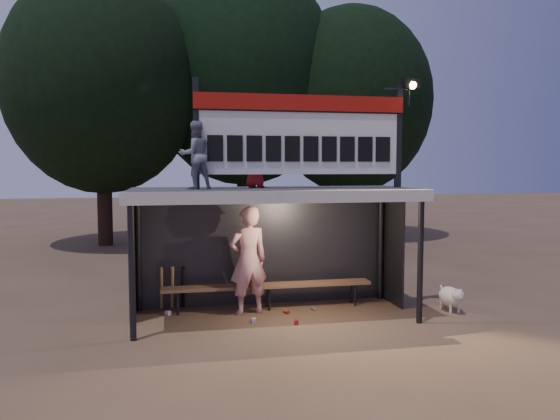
{
  "coord_description": "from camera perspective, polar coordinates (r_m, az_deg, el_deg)",
  "views": [
    {
      "loc": [
        -1.81,
        -9.5,
        2.71
      ],
      "look_at": [
        0.2,
        0.4,
        1.9
      ],
      "focal_mm": 35.0,
      "sensor_mm": 36.0,
      "label": 1
    }
  ],
  "objects": [
    {
      "name": "bats",
      "position": [
        10.57,
        -11.19,
        -7.96
      ],
      "size": [
        0.48,
        0.33,
        0.84
      ],
      "color": "olive",
      "rests_on": "ground"
    },
    {
      "name": "tree_mid",
      "position": [
        21.47,
        -3.91,
        13.82
      ],
      "size": [
        7.22,
        7.22,
        10.36
      ],
      "color": "#2F1D15",
      "rests_on": "ground"
    },
    {
      "name": "child_a",
      "position": [
        9.41,
        -8.87,
        5.68
      ],
      "size": [
        0.68,
        0.6,
        1.16
      ],
      "primitive_type": "imported",
      "rotation": [
        0.0,
        0.0,
        3.48
      ],
      "color": "gray",
      "rests_on": "dugout_shelter"
    },
    {
      "name": "tree_left",
      "position": [
        19.83,
        -18.13,
        12.48
      ],
      "size": [
        6.46,
        6.46,
        9.27
      ],
      "color": "black",
      "rests_on": "ground"
    },
    {
      "name": "scoreboard_assembly",
      "position": [
        9.81,
        2.55,
        8.17
      ],
      "size": [
        4.1,
        0.27,
        1.99
      ],
      "color": "black",
      "rests_on": "dugout_shelter"
    },
    {
      "name": "litter",
      "position": [
        10.0,
        -1.81,
        -10.92
      ],
      "size": [
        2.81,
        1.16,
        0.08
      ],
      "color": "#A31B1D",
      "rests_on": "ground"
    },
    {
      "name": "bench",
      "position": [
        10.47,
        -1.25,
        -7.98
      ],
      "size": [
        4.0,
        0.35,
        0.48
      ],
      "color": "#886140",
      "rests_on": "ground"
    },
    {
      "name": "tree_right",
      "position": [
        21.28,
        7.42,
        11.23
      ],
      "size": [
        6.08,
        6.08,
        8.72
      ],
      "color": "#312215",
      "rests_on": "ground"
    },
    {
      "name": "player",
      "position": [
        10.04,
        -3.34,
        -5.25
      ],
      "size": [
        0.82,
        0.63,
        1.99
      ],
      "primitive_type": "imported",
      "rotation": [
        0.0,
        0.0,
        3.37
      ],
      "color": "white",
      "rests_on": "ground"
    },
    {
      "name": "ground",
      "position": [
        10.05,
        -0.68,
        -11.07
      ],
      "size": [
        80.0,
        80.0,
        0.0
      ],
      "primitive_type": "plane",
      "color": "brown",
      "rests_on": "ground"
    },
    {
      "name": "dog",
      "position": [
        10.82,
        17.45,
        -8.61
      ],
      "size": [
        0.36,
        0.81,
        0.49
      ],
      "color": "white",
      "rests_on": "ground"
    },
    {
      "name": "dugout_shelter",
      "position": [
        9.95,
        -0.95,
        -0.4
      ],
      "size": [
        5.1,
        2.08,
        2.32
      ],
      "color": "#3B3B3E",
      "rests_on": "ground"
    },
    {
      "name": "child_b",
      "position": [
        9.92,
        -2.54,
        5.02
      ],
      "size": [
        0.54,
        0.52,
        0.93
      ],
      "primitive_type": "imported",
      "rotation": [
        0.0,
        0.0,
        2.46
      ],
      "color": "maroon",
      "rests_on": "dugout_shelter"
    }
  ]
}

